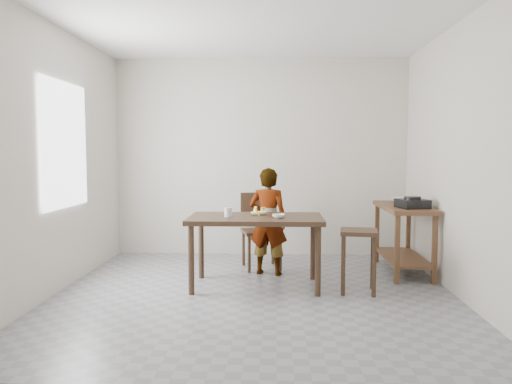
{
  "coord_description": "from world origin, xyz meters",
  "views": [
    {
      "loc": [
        0.22,
        -4.9,
        1.42
      ],
      "look_at": [
        0.0,
        0.4,
        1.0
      ],
      "focal_mm": 35.0,
      "sensor_mm": 36.0,
      "label": 1
    }
  ],
  "objects_px": {
    "dining_chair": "(261,231)",
    "stool": "(358,261)",
    "prep_counter": "(403,239)",
    "dining_table": "(256,252)",
    "child": "(268,221)"
  },
  "relations": [
    {
      "from": "dining_chair",
      "to": "stool",
      "type": "height_order",
      "value": "dining_chair"
    },
    {
      "from": "prep_counter",
      "to": "dining_table",
      "type": "bearing_deg",
      "value": -157.85
    },
    {
      "from": "child",
      "to": "dining_table",
      "type": "bearing_deg",
      "value": 90.93
    },
    {
      "from": "prep_counter",
      "to": "stool",
      "type": "distance_m",
      "value": 1.1
    },
    {
      "from": "dining_table",
      "to": "stool",
      "type": "distance_m",
      "value": 1.07
    },
    {
      "from": "child",
      "to": "stool",
      "type": "height_order",
      "value": "child"
    },
    {
      "from": "child",
      "to": "stool",
      "type": "relative_size",
      "value": 1.94
    },
    {
      "from": "dining_table",
      "to": "prep_counter",
      "type": "bearing_deg",
      "value": 22.15
    },
    {
      "from": "stool",
      "to": "prep_counter",
      "type": "bearing_deg",
      "value": 52.47
    },
    {
      "from": "prep_counter",
      "to": "stool",
      "type": "xyz_separation_m",
      "value": [
        -0.67,
        -0.87,
        -0.08
      ]
    },
    {
      "from": "child",
      "to": "dining_chair",
      "type": "xyz_separation_m",
      "value": [
        -0.09,
        0.3,
        -0.16
      ]
    },
    {
      "from": "prep_counter",
      "to": "dining_chair",
      "type": "height_order",
      "value": "dining_chair"
    },
    {
      "from": "prep_counter",
      "to": "child",
      "type": "relative_size",
      "value": 0.96
    },
    {
      "from": "prep_counter",
      "to": "child",
      "type": "bearing_deg",
      "value": -174.36
    },
    {
      "from": "prep_counter",
      "to": "dining_chair",
      "type": "relative_size",
      "value": 1.3
    }
  ]
}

